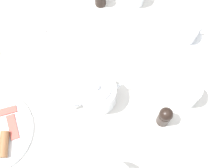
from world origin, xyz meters
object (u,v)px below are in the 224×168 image
object	(u,v)px
teapot_near	(98,94)
napkin_folded	(23,27)
teacup_with_saucer_right	(186,35)
pepper_grinder	(165,117)
spoon_for_tea	(129,46)
water_glass_short	(187,94)

from	to	relation	value
teapot_near	napkin_folded	bearing A→B (deg)	113.96
napkin_folded	teacup_with_saucer_right	bearing A→B (deg)	100.68
pepper_grinder	spoon_for_tea	world-z (taller)	pepper_grinder
teapot_near	water_glass_short	xyz separation A→B (m)	(-0.08, 0.30, -0.00)
pepper_grinder	napkin_folded	world-z (taller)	pepper_grinder
pepper_grinder	napkin_folded	distance (m)	0.66
teacup_with_saucer_right	napkin_folded	bearing A→B (deg)	-79.32
teacup_with_saucer_right	pepper_grinder	xyz separation A→B (m)	(0.35, -0.02, 0.03)
pepper_grinder	teacup_with_saucer_right	bearing A→B (deg)	176.98
spoon_for_tea	teacup_with_saucer_right	bearing A→B (deg)	113.92
teacup_with_saucer_right	water_glass_short	distance (m)	0.25
napkin_folded	spoon_for_tea	size ratio (longest dim) A/B	1.18
water_glass_short	spoon_for_tea	xyz separation A→B (m)	(-0.16, -0.25, -0.05)
napkin_folded	teapot_near	bearing A→B (deg)	60.49
teacup_with_saucer_right	pepper_grinder	distance (m)	0.35
napkin_folded	spoon_for_tea	bearing A→B (deg)	93.76
pepper_grinder	teapot_near	bearing A→B (deg)	-94.73
napkin_folded	spoon_for_tea	distance (m)	0.43
water_glass_short	pepper_grinder	distance (m)	0.12
water_glass_short	spoon_for_tea	size ratio (longest dim) A/B	0.59
teapot_near	water_glass_short	bearing A→B (deg)	-21.22
water_glass_short	spoon_for_tea	world-z (taller)	water_glass_short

